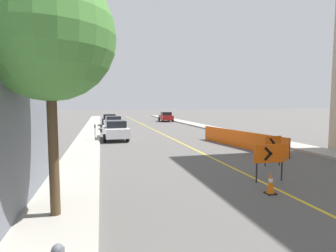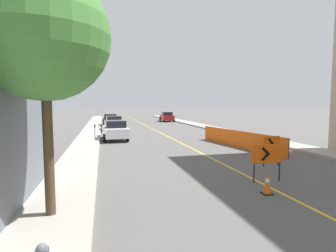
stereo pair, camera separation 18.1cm
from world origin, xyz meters
name	(u,v)px [view 1 (the left image)]	position (x,y,z in m)	size (l,w,h in m)	color
lane_stripe	(160,132)	(0.00, 35.94, 0.00)	(0.12, 71.88, 0.01)	gold
sidewalk_left	(90,134)	(-6.87, 35.94, 0.08)	(1.91, 71.88, 0.16)	#9E998E
sidewalk_right	(221,130)	(6.87, 35.94, 0.08)	(1.91, 71.88, 0.16)	#9E998E
traffic_cone_farthest	(271,183)	(-0.50, 17.07, 0.35)	(0.33, 0.33, 0.71)	black
arrow_barricade_primary	(270,155)	(0.29, 18.25, 1.02)	(1.28, 0.15, 1.43)	#EF560C
arrow_barricade_secondary	(273,145)	(1.99, 20.40, 1.02)	(0.90, 0.13, 1.42)	#EF560C
safety_mesh_fence	(239,139)	(3.20, 25.68, 0.56)	(1.35, 8.41, 1.13)	#EF560C
parked_car_curb_near	(115,130)	(-4.70, 31.46, 0.80)	(2.05, 4.40, 1.59)	silver
parked_car_curb_mid	(113,123)	(-4.51, 39.51, 0.80)	(2.00, 4.38, 1.59)	silver
parked_car_curb_far	(110,120)	(-4.67, 45.51, 0.80)	(2.04, 4.39, 1.59)	black
parked_car_opposite_side	(166,117)	(4.76, 52.37, 0.80)	(2.03, 4.39, 1.59)	maroon
parking_meter_far_curb	(95,129)	(-6.27, 30.32, 1.04)	(0.12, 0.11, 1.24)	#4C4C51
street_tree_left_near	(49,36)	(-6.97, 16.70, 4.54)	(3.15, 3.15, 5.97)	#4C3823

